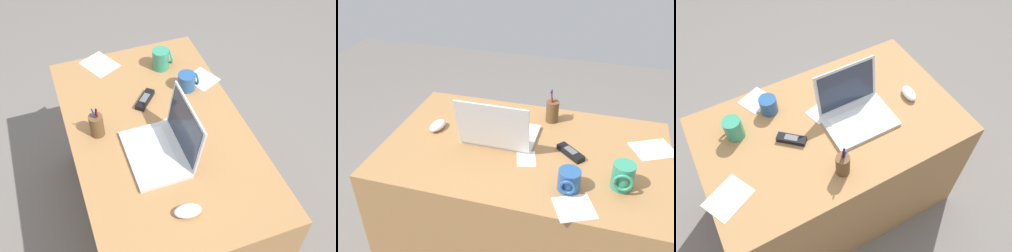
{
  "view_description": "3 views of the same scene",
  "coord_description": "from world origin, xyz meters",
  "views": [
    {
      "loc": [
        1.22,
        -0.39,
        2.15
      ],
      "look_at": [
        0.08,
        0.02,
        0.86
      ],
      "focal_mm": 44.93,
      "sensor_mm": 36.0,
      "label": 1
    },
    {
      "loc": [
        -0.3,
        1.35,
        1.73
      ],
      "look_at": [
        0.11,
        -0.06,
        0.81
      ],
      "focal_mm": 39.9,
      "sensor_mm": 36.0,
      "label": 2
    },
    {
      "loc": [
        -0.44,
        -0.93,
        2.06
      ],
      "look_at": [
        0.03,
        -0.08,
        0.81
      ],
      "focal_mm": 36.38,
      "sensor_mm": 36.0,
      "label": 3
    }
  ],
  "objects": [
    {
      "name": "paper_note_right",
      "position": [
        -0.56,
        -0.14,
        0.75
      ],
      "size": [
        0.22,
        0.21,
        0.0
      ],
      "primitive_type": "cube",
      "rotation": [
        0.0,
        0.0,
        0.47
      ],
      "color": "white",
      "rests_on": "desk"
    },
    {
      "name": "paper_note_left",
      "position": [
        -0.26,
        0.32,
        0.75
      ],
      "size": [
        0.18,
        0.18,
        0.0
      ],
      "primitive_type": "cube",
      "rotation": [
        0.0,
        0.0,
        0.43
      ],
      "color": "white",
      "rests_on": "desk"
    },
    {
      "name": "paper_note_near_laptop",
      "position": [
        -0.03,
        0.08,
        0.75
      ],
      "size": [
        0.11,
        0.12,
        0.0
      ],
      "primitive_type": "cube",
      "rotation": [
        0.0,
        0.0,
        0.26
      ],
      "color": "white",
      "rests_on": "desk"
    },
    {
      "name": "coffee_mug_tall",
      "position": [
        -0.42,
        0.16,
        0.81
      ],
      "size": [
        0.09,
        0.1,
        0.11
      ],
      "color": "#338C6B",
      "rests_on": "desk"
    },
    {
      "name": "pen_holder",
      "position": [
        -0.08,
        -0.26,
        0.81
      ],
      "size": [
        0.06,
        0.06,
        0.17
      ],
      "color": "brown",
      "rests_on": "desk"
    },
    {
      "name": "laptop",
      "position": [
        0.13,
        -0.02,
        0.8
      ],
      "size": [
        0.34,
        0.27,
        0.25
      ],
      "color": "silver",
      "rests_on": "desk"
    },
    {
      "name": "desk",
      "position": [
        0.0,
        0.0,
        0.38
      ],
      "size": [
        1.28,
        0.79,
        0.75
      ],
      "primitive_type": "cube",
      "color": "#9E7042",
      "rests_on": "ground"
    },
    {
      "name": "computer_mouse",
      "position": [
        0.44,
        -0.03,
        0.77
      ],
      "size": [
        0.07,
        0.11,
        0.04
      ],
      "primitive_type": "ellipsoid",
      "rotation": [
        0.0,
        0.0,
        -0.13
      ],
      "color": "white",
      "rests_on": "desk"
    },
    {
      "name": "cordless_phone",
      "position": [
        -0.21,
        0.0,
        0.76
      ],
      "size": [
        0.13,
        0.13,
        0.03
      ],
      "color": "black",
      "rests_on": "desk"
    },
    {
      "name": "coffee_mug_white",
      "position": [
        -0.23,
        0.23,
        0.79
      ],
      "size": [
        0.09,
        0.1,
        0.09
      ],
      "color": "#26518C",
      "rests_on": "desk"
    }
  ]
}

